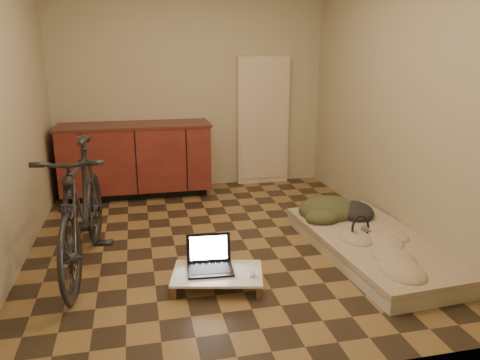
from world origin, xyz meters
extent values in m
cube|color=olive|center=(0.00, 0.00, 0.00)|extent=(3.50, 4.00, 0.00)
cube|color=#BFB693|center=(0.00, 2.00, 1.30)|extent=(3.50, 0.00, 2.60)
cube|color=#BFB693|center=(0.00, -2.00, 1.30)|extent=(3.50, 0.00, 2.60)
cube|color=#BFB693|center=(-1.75, 0.00, 1.30)|extent=(0.00, 4.00, 2.60)
cube|color=#BFB693|center=(1.75, 0.00, 1.30)|extent=(0.00, 4.00, 2.60)
cube|color=black|center=(-0.75, 1.74, 0.05)|extent=(1.70, 0.48, 0.10)
cube|color=#591C19|center=(-0.75, 1.70, 0.49)|extent=(1.80, 0.60, 0.78)
cube|color=#51241E|center=(-0.75, 1.70, 0.90)|extent=(1.84, 0.62, 0.03)
cube|color=beige|center=(0.95, 1.94, 0.85)|extent=(0.70, 0.10, 1.70)
imported|color=black|center=(-1.20, -0.31, 0.60)|extent=(0.69, 1.88, 1.19)
cube|color=beige|center=(1.30, -0.58, 0.06)|extent=(1.01, 1.94, 0.12)
cube|color=beige|center=(1.30, -0.58, 0.14)|extent=(1.03, 1.96, 0.04)
cube|color=brown|center=(-0.53, -0.98, 0.05)|extent=(0.04, 0.04, 0.10)
cube|color=brown|center=(-0.44, -0.60, 0.05)|extent=(0.04, 0.04, 0.10)
cube|color=brown|center=(0.09, -1.12, 0.05)|extent=(0.04, 0.04, 0.10)
cube|color=brown|center=(0.17, -0.74, 0.05)|extent=(0.04, 0.04, 0.10)
cube|color=white|center=(-0.18, -0.86, 0.11)|extent=(0.78, 0.59, 0.02)
cube|color=black|center=(-0.23, -0.82, 0.12)|extent=(0.37, 0.28, 0.02)
cube|color=black|center=(-0.22, -0.67, 0.25)|extent=(0.36, 0.10, 0.23)
cube|color=white|center=(-0.22, -0.67, 0.25)|extent=(0.30, 0.07, 0.18)
ellipsoid|color=silver|center=(0.07, -0.97, 0.13)|extent=(0.05, 0.09, 0.03)
camera|label=1|loc=(-0.74, -4.12, 1.80)|focal=35.00mm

